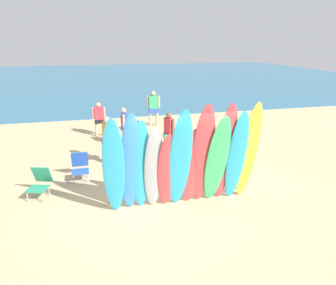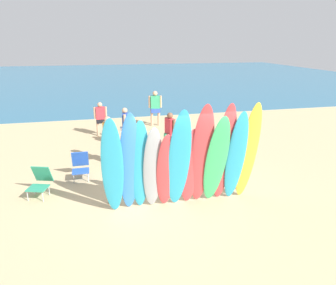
# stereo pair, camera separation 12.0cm
# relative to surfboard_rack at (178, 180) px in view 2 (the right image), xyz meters

# --- Properties ---
(ground) EXTENTS (60.00, 60.00, 0.00)m
(ground) POSITION_rel_surfboard_rack_xyz_m (0.00, 14.00, -0.51)
(ground) COLOR tan
(ocean_water) EXTENTS (60.00, 40.00, 0.02)m
(ocean_water) POSITION_rel_surfboard_rack_xyz_m (0.00, 29.69, -0.50)
(ocean_water) COLOR teal
(ocean_water) RESTS_ON ground
(surfboard_rack) EXTENTS (3.79, 0.07, 0.62)m
(surfboard_rack) POSITION_rel_surfboard_rack_xyz_m (0.00, 0.00, 0.00)
(surfboard_rack) COLOR brown
(surfboard_rack) RESTS_ON ground
(surfboard_teal_0) EXTENTS (0.56, 0.80, 2.55)m
(surfboard_teal_0) POSITION_rel_surfboard_rack_xyz_m (-1.74, -0.69, 0.77)
(surfboard_teal_0) COLOR #289EC6
(surfboard_teal_0) RESTS_ON ground
(surfboard_blue_1) EXTENTS (0.55, 0.62, 2.58)m
(surfboard_blue_1) POSITION_rel_surfboard_rack_xyz_m (-1.33, -0.52, 0.78)
(surfboard_blue_1) COLOR #337AD1
(surfboard_blue_1) RESTS_ON ground
(surfboard_teal_2) EXTENTS (0.47, 0.54, 2.39)m
(surfboard_teal_2) POSITION_rel_surfboard_rack_xyz_m (-1.07, -0.48, 0.69)
(surfboard_teal_2) COLOR #289EC6
(surfboard_teal_2) RESTS_ON ground
(surfboard_grey_3) EXTENTS (0.48, 0.59, 2.23)m
(surfboard_grey_3) POSITION_rel_surfboard_rack_xyz_m (-0.77, -0.54, 0.61)
(surfboard_grey_3) COLOR #999EA3
(surfboard_grey_3) RESTS_ON ground
(surfboard_red_4) EXTENTS (0.50, 0.65, 2.06)m
(surfboard_red_4) POSITION_rel_surfboard_rack_xyz_m (-0.46, -0.58, 0.52)
(surfboard_red_4) COLOR #D13D42
(surfboard_red_4) RESTS_ON ground
(surfboard_teal_5) EXTENTS (0.56, 0.80, 2.66)m
(surfboard_teal_5) POSITION_rel_surfboard_rack_xyz_m (-0.16, -0.69, 0.82)
(surfboard_teal_5) COLOR #289EC6
(surfboard_teal_5) RESTS_ON ground
(surfboard_red_6) EXTENTS (0.50, 0.56, 2.12)m
(surfboard_red_6) POSITION_rel_surfboard_rack_xyz_m (0.18, -0.53, 0.55)
(surfboard_red_6) COLOR #D13D42
(surfboard_red_6) RESTS_ON ground
(surfboard_red_7) EXTENTS (0.60, 0.82, 2.75)m
(surfboard_red_7) POSITION_rel_surfboard_rack_xyz_m (0.43, -0.63, 0.86)
(surfboard_red_7) COLOR #D13D42
(surfboard_red_7) RESTS_ON ground
(surfboard_green_8) EXTENTS (0.62, 0.79, 2.45)m
(surfboard_green_8) POSITION_rel_surfboard_rack_xyz_m (0.81, -0.65, 0.72)
(surfboard_green_8) COLOR #38B266
(surfboard_green_8) RESTS_ON ground
(surfboard_red_9) EXTENTS (0.51, 0.68, 2.71)m
(surfboard_red_9) POSITION_rel_surfboard_rack_xyz_m (1.05, -0.57, 0.85)
(surfboard_red_9) COLOR #D13D42
(surfboard_red_9) RESTS_ON ground
(surfboard_teal_10) EXTENTS (0.51, 0.68, 2.52)m
(surfboard_teal_10) POSITION_rel_surfboard_rack_xyz_m (1.35, -0.61, 0.75)
(surfboard_teal_10) COLOR #289EC6
(surfboard_teal_10) RESTS_ON ground
(surfboard_yellow_11) EXTENTS (0.53, 0.67, 2.70)m
(surfboard_yellow_11) POSITION_rel_surfboard_rack_xyz_m (1.69, -0.59, 0.84)
(surfboard_yellow_11) COLOR yellow
(surfboard_yellow_11) RESTS_ON ground
(beachgoer_midbeach) EXTENTS (0.43, 0.60, 1.66)m
(beachgoer_midbeach) POSITION_rel_surfboard_rack_xyz_m (-1.65, 2.94, 0.45)
(beachgoer_midbeach) COLOR tan
(beachgoer_midbeach) RESTS_ON ground
(beachgoer_photographing) EXTENTS (0.57, 0.24, 1.50)m
(beachgoer_photographing) POSITION_rel_surfboard_rack_xyz_m (-1.81, 6.44, 0.36)
(beachgoer_photographing) COLOR tan
(beachgoer_photographing) RESTS_ON ground
(beachgoer_near_rack) EXTENTS (0.41, 0.59, 1.57)m
(beachgoer_near_rack) POSITION_rel_surfboard_rack_xyz_m (-0.91, 4.70, 0.40)
(beachgoer_near_rack) COLOR tan
(beachgoer_near_rack) RESTS_ON ground
(beachgoer_strolling) EXTENTS (0.65, 0.28, 1.73)m
(beachgoer_strolling) POSITION_rel_surfboard_rack_xyz_m (0.87, 7.63, 0.49)
(beachgoer_strolling) COLOR tan
(beachgoer_strolling) RESTS_ON ground
(beachgoer_by_water) EXTENTS (0.41, 0.57, 1.59)m
(beachgoer_by_water) POSITION_rel_surfboard_rack_xyz_m (0.59, 3.36, 0.41)
(beachgoer_by_water) COLOR brown
(beachgoer_by_water) RESTS_ON ground
(beach_chair_red) EXTENTS (0.69, 0.81, 0.82)m
(beach_chair_red) POSITION_rel_surfboard_rack_xyz_m (-3.62, 0.95, -0.08)
(beach_chair_red) COLOR #B7B7BC
(beach_chair_red) RESTS_ON ground
(beach_chair_blue) EXTENTS (0.51, 0.67, 0.83)m
(beach_chair_blue) POSITION_rel_surfboard_rack_xyz_m (-2.59, 1.89, -0.08)
(beach_chair_blue) COLOR #B7B7BC
(beach_chair_blue) RESTS_ON ground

